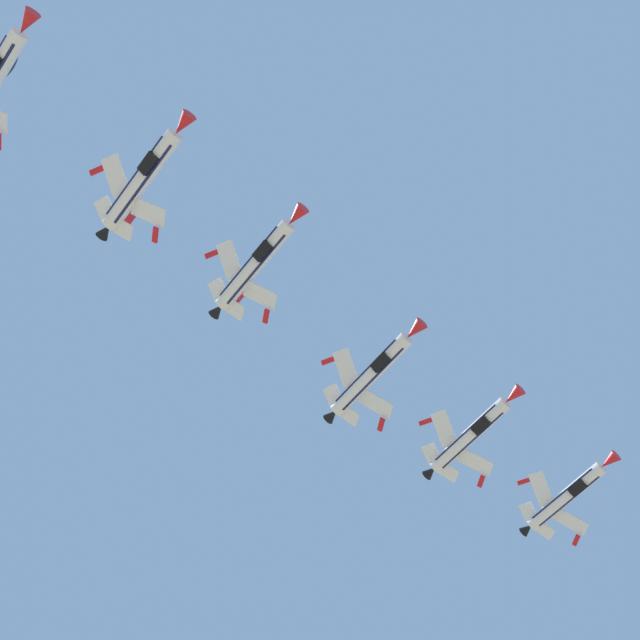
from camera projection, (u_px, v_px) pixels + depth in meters
fighter_jet_lead at (568, 495)px, 100.15m from camera, size 8.82×15.93×6.16m
fighter_jet_left_wing at (471, 434)px, 93.38m from camera, size 9.31×15.93×5.48m
fighter_jet_right_wing at (373, 373)px, 87.34m from camera, size 8.64×15.93×6.40m
fighter_jet_left_outer at (256, 264)px, 84.38m from camera, size 9.06×15.93×5.82m
fighter_jet_right_outer at (143, 179)px, 78.36m from camera, size 9.35×15.93×5.47m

